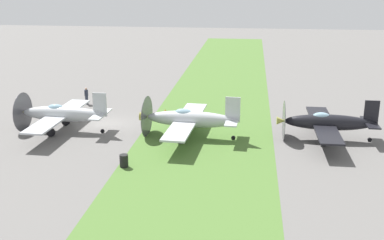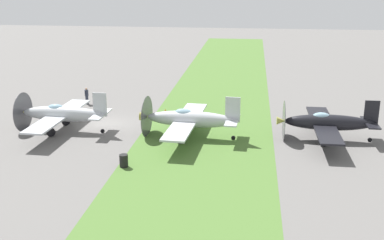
{
  "view_description": "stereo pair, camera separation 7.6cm",
  "coord_description": "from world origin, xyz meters",
  "views": [
    {
      "loc": [
        -39.63,
        -12.62,
        12.94
      ],
      "look_at": [
        -2.25,
        -7.97,
        1.39
      ],
      "focal_mm": 44.95,
      "sensor_mm": 36.0,
      "label": 1
    },
    {
      "loc": [
        -39.62,
        -12.7,
        12.94
      ],
      "look_at": [
        -2.25,
        -7.97,
        1.39
      ],
      "focal_mm": 44.95,
      "sensor_mm": 36.0,
      "label": 2
    }
  ],
  "objects": [
    {
      "name": "airplane_lead",
      "position": [
        -2.29,
        3.18,
        1.53
      ],
      "size": [
        10.19,
        8.09,
        3.65
      ],
      "rotation": [
        0.0,
        0.0,
        -0.03
      ],
      "color": "#B2B7BC",
      "rests_on": "ground"
    },
    {
      "name": "runway_marker_cone",
      "position": [
        4.1,
        -4.57,
        0.22
      ],
      "size": [
        0.36,
        0.36,
        0.44
      ],
      "primitive_type": "cone",
      "color": "orange",
      "rests_on": "ground"
    },
    {
      "name": "ground_crew_chief",
      "position": [
        6.48,
        4.05,
        0.91
      ],
      "size": [
        0.62,
        0.38,
        1.73
      ],
      "rotation": [
        0.0,
        0.0,
        2.99
      ],
      "color": "#2D3342",
      "rests_on": "ground"
    },
    {
      "name": "fuel_drum",
      "position": [
        -9.39,
        -4.08,
        0.45
      ],
      "size": [
        0.6,
        0.6,
        0.9
      ],
      "primitive_type": "cylinder",
      "color": "black",
      "rests_on": "ground"
    },
    {
      "name": "airplane_wingman",
      "position": [
        -2.57,
        -7.78,
        1.56
      ],
      "size": [
        10.48,
        8.29,
        3.73
      ],
      "rotation": [
        0.0,
        0.0,
        -0.06
      ],
      "color": "#B2B7BC",
      "rests_on": "ground"
    },
    {
      "name": "airplane_trail",
      "position": [
        -1.87,
        -18.81,
        1.49
      ],
      "size": [
        9.91,
        7.89,
        3.56
      ],
      "rotation": [
        0.0,
        0.0,
        0.0
      ],
      "color": "black",
      "rests_on": "ground"
    },
    {
      "name": "ground_plane",
      "position": [
        0.0,
        0.0,
        0.0
      ],
      "size": [
        160.0,
        160.0,
        0.0
      ],
      "primitive_type": "plane",
      "color": "#605E5B"
    },
    {
      "name": "grass_verge",
      "position": [
        0.0,
        -9.12,
        0.0
      ],
      "size": [
        120.0,
        11.0,
        0.01
      ],
      "primitive_type": "cube",
      "color": "#476B2D",
      "rests_on": "ground"
    }
  ]
}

